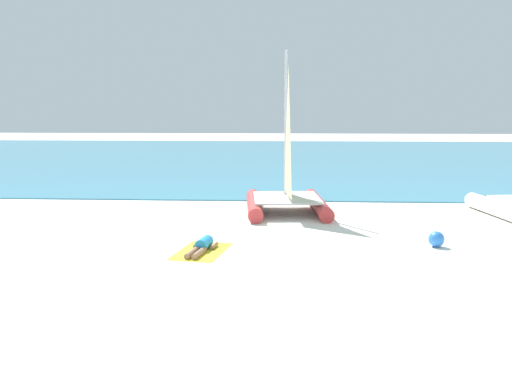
{
  "coord_description": "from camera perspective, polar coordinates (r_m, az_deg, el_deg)",
  "views": [
    {
      "loc": [
        0.87,
        -10.52,
        3.46
      ],
      "look_at": [
        0.0,
        4.58,
        1.2
      ],
      "focal_mm": 38.82,
      "sensor_mm": 36.0,
      "label": 1
    }
  ],
  "objects": [
    {
      "name": "sunbather_right",
      "position": [
        13.77,
        -5.55,
        -5.52
      ],
      "size": [
        0.65,
        1.57,
        0.3
      ],
      "rotation": [
        0.0,
        0.0,
        -0.16
      ],
      "color": "#268CCC",
      "rests_on": "towel_right"
    },
    {
      "name": "ocean_water",
      "position": [
        40.84,
        2.07,
        3.67
      ],
      "size": [
        120.0,
        40.0,
        0.05
      ],
      "primitive_type": "cube",
      "color": "teal",
      "rests_on": "ground"
    },
    {
      "name": "beach_ball",
      "position": [
        14.8,
        18.09,
        -4.64
      ],
      "size": [
        0.4,
        0.4,
        0.4
      ],
      "primitive_type": "sphere",
      "color": "#337FE5",
      "rests_on": "ground"
    },
    {
      "name": "towel_right",
      "position": [
        13.74,
        -5.63,
        -6.1
      ],
      "size": [
        1.39,
        2.05,
        0.01
      ],
      "primitive_type": "cube",
      "rotation": [
        0.0,
        0.0,
        -0.16
      ],
      "color": "yellow",
      "rests_on": "ground"
    },
    {
      "name": "ground_plane",
      "position": [
        20.83,
        0.86,
        -1.06
      ],
      "size": [
        120.0,
        120.0,
        0.0
      ],
      "primitive_type": "plane",
      "color": "white"
    },
    {
      "name": "sailboat_red",
      "position": [
        18.73,
        3.16,
        0.36
      ],
      "size": [
        3.0,
        4.38,
        5.44
      ],
      "rotation": [
        0.0,
        0.0,
        0.08
      ],
      "color": "#CC3838",
      "rests_on": "ground"
    }
  ]
}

